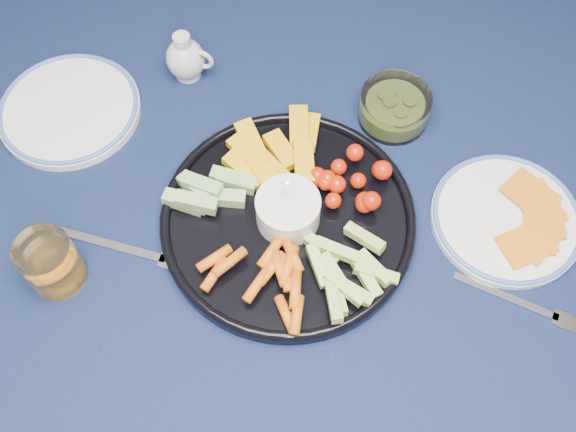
{
  "coord_description": "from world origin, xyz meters",
  "views": [
    {
      "loc": [
        -0.03,
        -0.47,
        1.54
      ],
      "look_at": [
        -0.03,
        -0.05,
        0.77
      ],
      "focal_mm": 40.0,
      "sensor_mm": 36.0,
      "label": 1
    }
  ],
  "objects_px": {
    "creamer_pitcher": "(186,59)",
    "pickle_bowl": "(394,109)",
    "dining_table": "(304,220)",
    "side_plate_extra": "(69,109)",
    "crudite_platter": "(286,217)",
    "juice_tumbler": "(53,265)",
    "cheese_plate": "(507,217)"
  },
  "relations": [
    {
      "from": "crudite_platter",
      "to": "cheese_plate",
      "type": "height_order",
      "value": "crudite_platter"
    },
    {
      "from": "dining_table",
      "to": "juice_tumbler",
      "type": "bearing_deg",
      "value": -158.69
    },
    {
      "from": "juice_tumbler",
      "to": "dining_table",
      "type": "bearing_deg",
      "value": 21.31
    },
    {
      "from": "creamer_pitcher",
      "to": "juice_tumbler",
      "type": "xyz_separation_m",
      "value": [
        -0.15,
        -0.35,
        0.0
      ]
    },
    {
      "from": "dining_table",
      "to": "juice_tumbler",
      "type": "distance_m",
      "value": 0.37
    },
    {
      "from": "creamer_pitcher",
      "to": "dining_table",
      "type": "bearing_deg",
      "value": -50.61
    },
    {
      "from": "crudite_platter",
      "to": "side_plate_extra",
      "type": "bearing_deg",
      "value": 149.24
    },
    {
      "from": "side_plate_extra",
      "to": "dining_table",
      "type": "bearing_deg",
      "value": -22.04
    },
    {
      "from": "dining_table",
      "to": "creamer_pitcher",
      "type": "xyz_separation_m",
      "value": [
        -0.18,
        0.22,
        0.12
      ]
    },
    {
      "from": "pickle_bowl",
      "to": "side_plate_extra",
      "type": "height_order",
      "value": "pickle_bowl"
    },
    {
      "from": "cheese_plate",
      "to": "juice_tumbler",
      "type": "xyz_separation_m",
      "value": [
        -0.61,
        -0.08,
        0.03
      ]
    },
    {
      "from": "crudite_platter",
      "to": "pickle_bowl",
      "type": "relative_size",
      "value": 3.32
    },
    {
      "from": "pickle_bowl",
      "to": "side_plate_extra",
      "type": "relative_size",
      "value": 0.49
    },
    {
      "from": "dining_table",
      "to": "side_plate_extra",
      "type": "relative_size",
      "value": 7.73
    },
    {
      "from": "crudite_platter",
      "to": "juice_tumbler",
      "type": "relative_size",
      "value": 4.12
    },
    {
      "from": "crudite_platter",
      "to": "dining_table",
      "type": "bearing_deg",
      "value": 61.91
    },
    {
      "from": "crudite_platter",
      "to": "juice_tumbler",
      "type": "height_order",
      "value": "crudite_platter"
    },
    {
      "from": "creamer_pitcher",
      "to": "side_plate_extra",
      "type": "bearing_deg",
      "value": -157.09
    },
    {
      "from": "pickle_bowl",
      "to": "dining_table",
      "type": "bearing_deg",
      "value": -136.23
    },
    {
      "from": "pickle_bowl",
      "to": "side_plate_extra",
      "type": "bearing_deg",
      "value": 178.37
    },
    {
      "from": "creamer_pitcher",
      "to": "side_plate_extra",
      "type": "xyz_separation_m",
      "value": [
        -0.18,
        -0.07,
        -0.03
      ]
    },
    {
      "from": "dining_table",
      "to": "pickle_bowl",
      "type": "bearing_deg",
      "value": 43.77
    },
    {
      "from": "creamer_pitcher",
      "to": "crudite_platter",
      "type": "bearing_deg",
      "value": -60.61
    },
    {
      "from": "dining_table",
      "to": "side_plate_extra",
      "type": "bearing_deg",
      "value": 157.96
    },
    {
      "from": "dining_table",
      "to": "crudite_platter",
      "type": "height_order",
      "value": "crudite_platter"
    },
    {
      "from": "creamer_pitcher",
      "to": "pickle_bowl",
      "type": "distance_m",
      "value": 0.33
    },
    {
      "from": "creamer_pitcher",
      "to": "pickle_bowl",
      "type": "height_order",
      "value": "creamer_pitcher"
    },
    {
      "from": "dining_table",
      "to": "juice_tumbler",
      "type": "height_order",
      "value": "juice_tumbler"
    },
    {
      "from": "creamer_pitcher",
      "to": "pickle_bowl",
      "type": "xyz_separation_m",
      "value": [
        0.32,
        -0.09,
        -0.01
      ]
    },
    {
      "from": "dining_table",
      "to": "creamer_pitcher",
      "type": "distance_m",
      "value": 0.31
    },
    {
      "from": "dining_table",
      "to": "side_plate_extra",
      "type": "xyz_separation_m",
      "value": [
        -0.36,
        0.14,
        0.1
      ]
    },
    {
      "from": "crudite_platter",
      "to": "creamer_pitcher",
      "type": "relative_size",
      "value": 4.2
    }
  ]
}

